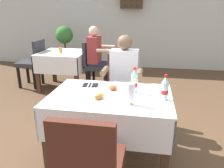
% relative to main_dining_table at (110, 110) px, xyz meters
% --- Properties ---
extents(ground_plane, '(11.00, 11.00, 0.00)m').
position_rel_main_dining_table_xyz_m(ground_plane, '(0.15, 0.01, -0.58)').
color(ground_plane, brown).
extents(back_wall, '(11.00, 0.12, 3.11)m').
position_rel_main_dining_table_xyz_m(back_wall, '(0.15, 4.10, 0.97)').
color(back_wall, silver).
rests_on(back_wall, ground).
extents(main_dining_table, '(1.22, 0.84, 0.75)m').
position_rel_main_dining_table_xyz_m(main_dining_table, '(0.00, 0.00, 0.00)').
color(main_dining_table, white).
rests_on(main_dining_table, ground).
extents(chair_far_diner_seat, '(0.44, 0.50, 0.97)m').
position_rel_main_dining_table_xyz_m(chair_far_diner_seat, '(-0.00, 0.81, -0.03)').
color(chair_far_diner_seat, '#4C2319').
rests_on(chair_far_diner_seat, ground).
extents(chair_near_camera_side, '(0.44, 0.50, 0.97)m').
position_rel_main_dining_table_xyz_m(chair_near_camera_side, '(-0.00, -0.81, -0.03)').
color(chair_near_camera_side, '#4C2319').
rests_on(chair_near_camera_side, ground).
extents(seated_diner_far, '(0.50, 0.46, 1.26)m').
position_rel_main_dining_table_xyz_m(seated_diner_far, '(0.05, 0.70, 0.13)').
color(seated_diner_far, '#282D42').
rests_on(seated_diner_far, ground).
extents(plate_near_camera, '(0.24, 0.24, 0.07)m').
position_rel_main_dining_table_xyz_m(plate_near_camera, '(-0.06, -0.15, 0.19)').
color(plate_near_camera, white).
rests_on(plate_near_camera, main_dining_table).
extents(plate_far_diner, '(0.23, 0.23, 0.06)m').
position_rel_main_dining_table_xyz_m(plate_far_diner, '(0.01, 0.13, 0.19)').
color(plate_far_diner, white).
rests_on(plate_far_diner, main_dining_table).
extents(beer_glass_left, '(0.07, 0.07, 0.20)m').
position_rel_main_dining_table_xyz_m(beer_glass_left, '(0.22, -0.20, 0.28)').
color(beer_glass_left, white).
rests_on(beer_glass_left, main_dining_table).
extents(cola_bottle_primary, '(0.07, 0.07, 0.27)m').
position_rel_main_dining_table_xyz_m(cola_bottle_primary, '(0.23, 0.10, 0.29)').
color(cola_bottle_primary, silver).
rests_on(cola_bottle_primary, main_dining_table).
extents(cola_bottle_secondary, '(0.07, 0.07, 0.25)m').
position_rel_main_dining_table_xyz_m(cola_bottle_secondary, '(0.53, -0.03, 0.28)').
color(cola_bottle_secondary, silver).
rests_on(cola_bottle_secondary, main_dining_table).
extents(napkin_cutlery_set, '(0.18, 0.19, 0.01)m').
position_rel_main_dining_table_xyz_m(napkin_cutlery_set, '(-0.27, 0.24, 0.18)').
color(napkin_cutlery_set, black).
rests_on(napkin_cutlery_set, main_dining_table).
extents(background_dining_table, '(0.89, 0.85, 0.75)m').
position_rel_main_dining_table_xyz_m(background_dining_table, '(-1.33, 2.06, -0.02)').
color(background_dining_table, white).
rests_on(background_dining_table, ground).
extents(background_chair_left, '(0.50, 0.44, 0.97)m').
position_rel_main_dining_table_xyz_m(background_chair_left, '(-1.98, 2.06, -0.03)').
color(background_chair_left, '#2D2D33').
rests_on(background_chair_left, ground).
extents(background_chair_right, '(0.50, 0.44, 0.97)m').
position_rel_main_dining_table_xyz_m(background_chair_right, '(-0.68, 2.06, -0.03)').
color(background_chair_right, '#2D2D33').
rests_on(background_chair_right, ground).
extents(background_patron, '(0.46, 0.50, 1.26)m').
position_rel_main_dining_table_xyz_m(background_patron, '(-0.63, 2.06, 0.13)').
color(background_patron, '#282D42').
rests_on(background_patron, ground).
extents(background_table_tumbler, '(0.06, 0.06, 0.11)m').
position_rel_main_dining_table_xyz_m(background_table_tumbler, '(-1.33, 1.97, 0.23)').
color(background_table_tumbler, '#C68928').
rests_on(background_table_tumbler, background_dining_table).
extents(potted_plant_corner, '(0.44, 0.44, 1.14)m').
position_rel_main_dining_table_xyz_m(potted_plant_corner, '(-1.81, 3.42, 0.09)').
color(potted_plant_corner, brown).
rests_on(potted_plant_corner, ground).
extents(wall_bottle_rack, '(0.56, 0.21, 0.42)m').
position_rel_main_dining_table_xyz_m(wall_bottle_rack, '(-0.16, 3.93, 1.18)').
color(wall_bottle_rack, '#472D1E').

